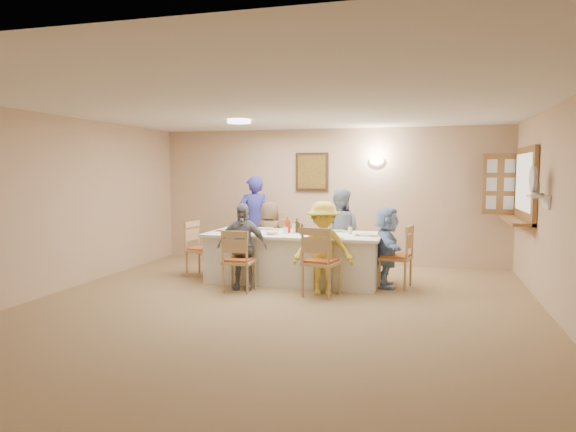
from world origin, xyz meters
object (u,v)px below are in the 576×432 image
(chair_front_right, at_px, (321,261))
(diner_front_right, at_px, (323,248))
(diner_back_left, at_px, (270,236))
(serving_hatch, at_px, (526,186))
(chair_front_left, at_px, (239,260))
(condiment_ketchup, at_px, (288,225))
(dining_table, at_px, (294,257))
(diner_right_end, at_px, (387,247))
(chair_left_end, at_px, (202,249))
(diner_back_right, at_px, (340,232))
(diner_front_left, at_px, (242,246))
(chair_back_right, at_px, (341,245))
(caregiver, at_px, (254,221))
(chair_right_end, at_px, (396,256))
(chair_back_left, at_px, (272,241))
(desk_fan, at_px, (536,184))

(chair_front_right, bearing_deg, diner_front_right, -78.31)
(chair_front_right, distance_m, diner_back_left, 1.91)
(serving_hatch, height_order, chair_front_left, serving_hatch)
(diner_front_right, bearing_deg, diner_back_left, 119.47)
(diner_front_right, xyz_separation_m, condiment_ketchup, (-0.70, 0.68, 0.24))
(dining_table, distance_m, diner_back_left, 0.93)
(diner_right_end, bearing_deg, chair_front_left, 104.59)
(chair_left_end, height_order, diner_back_right, diner_back_right)
(chair_front_right, xyz_separation_m, condiment_ketchup, (-0.70, 0.80, 0.40))
(chair_front_right, bearing_deg, diner_front_left, 5.98)
(chair_back_right, xyz_separation_m, caregiver, (-1.65, 0.35, 0.32))
(chair_front_left, relative_size, chair_right_end, 0.96)
(chair_right_end, distance_m, diner_back_left, 2.26)
(chair_front_right, relative_size, chair_left_end, 1.08)
(diner_front_left, distance_m, condiment_ketchup, 0.88)
(diner_right_end, xyz_separation_m, condiment_ketchup, (-1.52, -0.00, 0.29))
(dining_table, height_order, chair_back_left, chair_back_left)
(chair_back_left, relative_size, chair_back_right, 1.02)
(chair_front_right, bearing_deg, dining_table, -41.44)
(diner_back_left, height_order, diner_back_right, diner_back_right)
(serving_hatch, relative_size, chair_front_left, 1.68)
(chair_left_end, distance_m, caregiver, 1.31)
(chair_front_right, distance_m, chair_right_end, 1.24)
(desk_fan, relative_size, diner_back_right, 0.21)
(chair_back_right, height_order, caregiver, caregiver)
(chair_back_right, bearing_deg, diner_back_right, -93.36)
(chair_right_end, distance_m, caregiver, 2.86)
(serving_hatch, relative_size, diner_back_left, 1.24)
(chair_front_left, xyz_separation_m, chair_front_right, (1.20, 0.00, 0.04))
(desk_fan, relative_size, chair_front_right, 0.31)
(diner_front_left, bearing_deg, diner_front_right, -8.00)
(chair_front_right, bearing_deg, desk_fan, -165.00)
(dining_table, height_order, chair_left_end, chair_left_end)
(chair_right_end, height_order, condiment_ketchup, condiment_ketchup)
(chair_front_right, bearing_deg, chair_left_end, -8.72)
(diner_back_right, relative_size, caregiver, 0.88)
(serving_hatch, relative_size, condiment_ketchup, 6.00)
(dining_table, xyz_separation_m, chair_back_left, (-0.60, 0.80, 0.12))
(chair_front_right, height_order, chair_left_end, chair_front_right)
(serving_hatch, relative_size, diner_right_end, 1.26)
(dining_table, height_order, chair_right_end, chair_right_end)
(diner_front_left, bearing_deg, serving_hatch, 11.12)
(diner_front_right, height_order, diner_right_end, diner_front_right)
(desk_fan, xyz_separation_m, chair_right_end, (-1.74, 0.64, -1.08))
(chair_front_left, bearing_deg, chair_right_end, -160.92)
(diner_back_left, height_order, diner_right_end, diner_back_left)
(diner_back_right, bearing_deg, diner_right_end, 143.14)
(chair_front_left, relative_size, chair_left_end, 0.99)
(diner_back_right, bearing_deg, diner_back_left, 2.81)
(chair_back_right, xyz_separation_m, condiment_ketchup, (-0.70, -0.80, 0.39))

